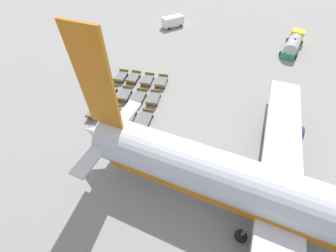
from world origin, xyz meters
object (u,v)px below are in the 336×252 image
Objects in this scene: airplane at (295,203)px; baggage_dolly_row_near_col_c at (96,111)px; baggage_dolly_row_near_col_a at (121,76)px; baggage_dolly_row_mid_a_col_b at (125,94)px; baggage_dolly_row_mid_b_col_b at (139,97)px; baggage_dolly_row_far_col_c at (145,119)px; baggage_dolly_row_mid_a_col_c at (112,114)px; baggage_dolly_row_mid_b_col_a at (147,80)px; baggage_dolly_row_far_col_a at (161,82)px; baggage_dolly_row_far_col_b at (154,98)px; baggage_dolly_row_mid_a_col_a at (133,77)px; fuel_tanker_primary at (293,45)px; service_van at (173,21)px; baggage_dolly_row_near_col_b at (110,92)px; baggage_dolly_row_mid_b_col_c at (128,117)px.

airplane is 10.89× the size of baggage_dolly_row_near_col_c.
baggage_dolly_row_near_col_a and baggage_dolly_row_mid_a_col_b have the same top height.
baggage_dolly_row_far_col_c is at bearing 33.34° from baggage_dolly_row_mid_b_col_b.
baggage_dolly_row_mid_a_col_c and baggage_dolly_row_mid_b_col_a have the same top height.
baggage_dolly_row_far_col_a is 1.00× the size of baggage_dolly_row_far_col_b.
fuel_tanker_primary is at bearing 127.14° from baggage_dolly_row_mid_a_col_a.
baggage_dolly_row_near_col_a is at bearing -136.35° from baggage_dolly_row_far_col_c.
baggage_dolly_row_near_col_c is 1.01× the size of baggage_dolly_row_mid_a_col_a.
fuel_tanker_primary is 2.64× the size of baggage_dolly_row_mid_a_col_b.
fuel_tanker_primary reaches higher than baggage_dolly_row_near_col_c.
fuel_tanker_primary reaches higher than baggage_dolly_row_mid_a_col_b.
baggage_dolly_row_near_col_c is at bearing -43.53° from fuel_tanker_primary.
baggage_dolly_row_near_col_a is 6.40m from baggage_dolly_row_mid_b_col_b.
baggage_dolly_row_mid_b_col_a is (-4.52, 1.81, 0.00)m from baggage_dolly_row_mid_a_col_b.
baggage_dolly_row_mid_a_col_b is at bearing 2.53° from service_van.
baggage_dolly_row_mid_a_col_a is (-15.81, -21.91, -2.88)m from airplane.
baggage_dolly_row_near_col_c and baggage_dolly_row_mid_b_col_a have the same top height.
baggage_dolly_row_near_col_b and baggage_dolly_row_far_col_c have the same top height.
baggage_dolly_row_near_col_a is 1.01× the size of baggage_dolly_row_far_col_c.
service_van is at bearing 176.34° from baggage_dolly_row_near_col_a.
baggage_dolly_row_mid_b_col_b is at bearing 92.02° from baggage_dolly_row_mid_a_col_b.
baggage_dolly_row_near_col_b and baggage_dolly_row_mid_b_col_b have the same top height.
airplane is 20.86m from baggage_dolly_row_far_col_b.
service_van is at bearing 178.51° from baggage_dolly_row_near_col_c.
baggage_dolly_row_mid_b_col_c is at bearing 7.00° from service_van.
baggage_dolly_row_mid_b_col_c and baggage_dolly_row_far_col_b have the same top height.
baggage_dolly_row_far_col_c is at bearing 95.76° from baggage_dolly_row_mid_a_col_c.
baggage_dolly_row_mid_b_col_c is at bearing 20.98° from baggage_dolly_row_mid_a_col_a.
baggage_dolly_row_mid_b_col_c is (-0.17, 2.32, 0.00)m from baggage_dolly_row_mid_a_col_c.
baggage_dolly_row_mid_a_col_c is at bearing -108.68° from airplane.
baggage_dolly_row_near_col_b and baggage_dolly_row_mid_a_col_a have the same top height.
airplane reaches higher than baggage_dolly_row_far_col_a.
baggage_dolly_row_mid_a_col_c is at bearing -9.40° from baggage_dolly_row_mid_b_col_a.
baggage_dolly_row_mid_b_col_c is (31.57, 3.87, -0.75)m from service_van.
baggage_dolly_row_mid_a_col_c is 6.33m from baggage_dolly_row_far_col_b.
baggage_dolly_row_mid_b_col_a is at bearing 7.51° from service_van.
fuel_tanker_primary is 2.63× the size of baggage_dolly_row_near_col_c.
baggage_dolly_row_mid_a_col_b is (-4.49, 2.04, 0.00)m from baggage_dolly_row_near_col_c.
baggage_dolly_row_mid_b_col_a is 1.00× the size of baggage_dolly_row_far_col_a.
baggage_dolly_row_mid_b_col_b is at bearing 51.24° from baggage_dolly_row_near_col_a.
baggage_dolly_row_mid_a_col_a is 6.36m from baggage_dolly_row_far_col_b.
baggage_dolly_row_near_col_c is at bearing -1.49° from service_van.
airplane is at bearing 71.32° from baggage_dolly_row_mid_a_col_c.
baggage_dolly_row_near_col_a is 1.00× the size of baggage_dolly_row_near_col_c.
baggage_dolly_row_far_col_a is (-16.19, -17.20, -2.88)m from airplane.
baggage_dolly_row_near_col_b is 8.18m from baggage_dolly_row_far_col_a.
airplane is 34.98m from fuel_tanker_primary.
fuel_tanker_primary is at bearing 133.74° from baggage_dolly_row_mid_a_col_b.
baggage_dolly_row_near_col_b is at bearing -83.55° from baggage_dolly_row_mid_a_col_b.
airplane is at bearing 68.73° from baggage_dolly_row_mid_b_col_c.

